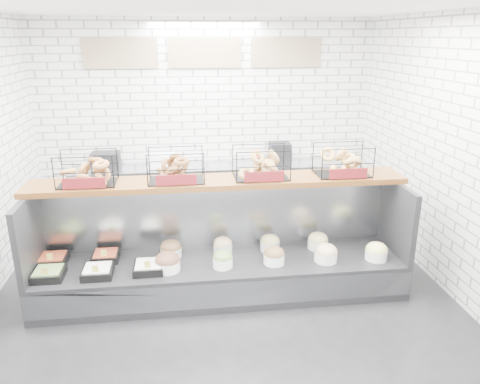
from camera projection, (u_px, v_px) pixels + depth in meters
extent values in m
plane|color=black|center=(225.00, 306.00, 4.99)|extent=(5.50, 5.50, 0.00)
cube|color=silver|center=(206.00, 122.00, 7.10)|extent=(5.00, 0.02, 3.00)
cube|color=silver|center=(465.00, 162.00, 4.81)|extent=(0.02, 5.50, 3.00)
cube|color=white|center=(221.00, 4.00, 4.03)|extent=(5.00, 5.50, 0.02)
cube|color=tan|center=(120.00, 53.00, 6.61)|extent=(1.05, 0.03, 0.42)
cube|color=tan|center=(205.00, 53.00, 6.75)|extent=(1.05, 0.03, 0.42)
cube|color=tan|center=(286.00, 53.00, 6.89)|extent=(1.05, 0.03, 0.42)
cube|color=black|center=(222.00, 276.00, 5.21)|extent=(4.00, 0.90, 0.40)
cube|color=#93969B|center=(226.00, 295.00, 4.79)|extent=(4.00, 0.03, 0.28)
cube|color=#93969B|center=(218.00, 212.00, 5.40)|extent=(4.00, 0.08, 0.80)
cube|color=black|center=(30.00, 235.00, 4.78)|extent=(0.06, 0.90, 0.80)
cube|color=black|center=(396.00, 217.00, 5.25)|extent=(0.06, 0.90, 0.80)
cube|color=black|center=(49.00, 274.00, 4.74)|extent=(0.30, 0.30, 0.08)
cube|color=#6D9049|center=(48.00, 271.00, 4.73)|extent=(0.26, 0.26, 0.04)
cube|color=gold|center=(45.00, 271.00, 4.61)|extent=(0.06, 0.01, 0.08)
cube|color=black|center=(53.00, 260.00, 5.04)|extent=(0.29, 0.29, 0.08)
cube|color=#C04A28|center=(53.00, 257.00, 5.03)|extent=(0.25, 0.25, 0.04)
cube|color=gold|center=(50.00, 257.00, 4.92)|extent=(0.06, 0.01, 0.08)
cube|color=black|center=(98.00, 272.00, 4.79)|extent=(0.31, 0.31, 0.08)
cube|color=white|center=(97.00, 269.00, 4.78)|extent=(0.26, 0.26, 0.04)
cube|color=gold|center=(95.00, 269.00, 4.66)|extent=(0.06, 0.01, 0.08)
cube|color=black|center=(106.00, 257.00, 5.12)|extent=(0.28, 0.28, 0.08)
cube|color=#CC4F2B|center=(106.00, 254.00, 5.11)|extent=(0.24, 0.24, 0.04)
cube|color=gold|center=(104.00, 253.00, 5.00)|extent=(0.06, 0.01, 0.08)
cube|color=black|center=(149.00, 268.00, 4.88)|extent=(0.31, 0.31, 0.08)
cube|color=white|center=(148.00, 265.00, 4.87)|extent=(0.26, 0.26, 0.04)
cube|color=gold|center=(147.00, 265.00, 4.75)|extent=(0.06, 0.01, 0.08)
cylinder|color=white|center=(168.00, 265.00, 4.89)|extent=(0.27, 0.27, 0.11)
ellipsoid|color=brown|center=(167.00, 260.00, 4.87)|extent=(0.26, 0.26, 0.18)
cylinder|color=white|center=(171.00, 252.00, 5.20)|extent=(0.24, 0.24, 0.11)
ellipsoid|color=brown|center=(171.00, 247.00, 5.18)|extent=(0.23, 0.23, 0.16)
cylinder|color=white|center=(223.00, 262.00, 4.96)|extent=(0.21, 0.21, 0.11)
ellipsoid|color=olive|center=(223.00, 257.00, 4.94)|extent=(0.21, 0.21, 0.15)
cylinder|color=white|center=(223.00, 248.00, 5.29)|extent=(0.21, 0.21, 0.11)
ellipsoid|color=#D6B584|center=(223.00, 243.00, 5.28)|extent=(0.21, 0.21, 0.15)
cylinder|color=white|center=(274.00, 259.00, 5.04)|extent=(0.23, 0.23, 0.11)
ellipsoid|color=brown|center=(274.00, 254.00, 5.02)|extent=(0.22, 0.22, 0.16)
cylinder|color=white|center=(270.00, 246.00, 5.35)|extent=(0.22, 0.22, 0.11)
ellipsoid|color=tan|center=(270.00, 241.00, 5.33)|extent=(0.22, 0.22, 0.15)
cylinder|color=white|center=(326.00, 256.00, 5.10)|extent=(0.25, 0.25, 0.11)
ellipsoid|color=tan|center=(326.00, 251.00, 5.08)|extent=(0.24, 0.24, 0.17)
cylinder|color=white|center=(318.00, 244.00, 5.40)|extent=(0.23, 0.23, 0.11)
ellipsoid|color=#CCBD7E|center=(318.00, 239.00, 5.38)|extent=(0.23, 0.23, 0.16)
cylinder|color=white|center=(376.00, 254.00, 5.14)|extent=(0.24, 0.24, 0.11)
ellipsoid|color=#E8E376|center=(377.00, 250.00, 5.12)|extent=(0.24, 0.24, 0.16)
cube|color=#4B2910|center=(219.00, 182.00, 5.08)|extent=(4.10, 0.50, 0.06)
cube|color=black|center=(87.00, 168.00, 4.85)|extent=(0.60, 0.38, 0.34)
cube|color=maroon|center=(84.00, 183.00, 4.70)|extent=(0.42, 0.02, 0.11)
cube|color=black|center=(176.00, 165.00, 4.97)|extent=(0.60, 0.38, 0.34)
cube|color=maroon|center=(176.00, 180.00, 4.81)|extent=(0.42, 0.02, 0.11)
cube|color=black|center=(261.00, 163.00, 5.08)|extent=(0.60, 0.38, 0.34)
cube|color=maroon|center=(264.00, 177.00, 4.92)|extent=(0.42, 0.02, 0.11)
cube|color=black|center=(343.00, 160.00, 5.19)|extent=(0.60, 0.38, 0.34)
cube|color=maroon|center=(348.00, 174.00, 5.03)|extent=(0.42, 0.02, 0.11)
cube|color=#93969B|center=(209.00, 194.00, 7.13)|extent=(4.00, 0.60, 0.90)
cube|color=black|center=(106.00, 161.00, 6.77)|extent=(0.40, 0.30, 0.24)
cube|color=silver|center=(163.00, 160.00, 6.92)|extent=(0.35, 0.28, 0.18)
cylinder|color=#C04C30|center=(257.00, 157.00, 6.99)|extent=(0.09, 0.09, 0.22)
cube|color=black|center=(280.00, 152.00, 7.12)|extent=(0.30, 0.30, 0.30)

